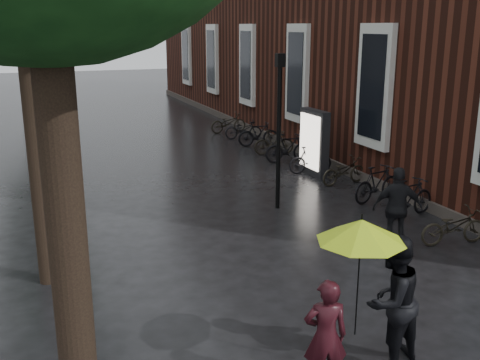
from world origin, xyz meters
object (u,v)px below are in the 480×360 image
pedestrian_walking (398,208)px  ad_lightbox (314,143)px  person_black (392,301)px  lamp_post (279,117)px  person_burgundy (325,336)px  parked_bicycles (303,154)px

pedestrian_walking → ad_lightbox: ad_lightbox is taller
person_black → lamp_post: (1.51, 7.07, 1.49)m
pedestrian_walking → person_burgundy: bearing=71.4°
person_burgundy → parked_bicycles: size_ratio=0.11×
person_burgundy → ad_lightbox: size_ratio=0.75×
ad_lightbox → lamp_post: (-2.55, -2.75, 1.39)m
person_black → lamp_post: lamp_post is taller
parked_bicycles → lamp_post: (-2.66, -3.71, 1.99)m
lamp_post → person_burgundy: bearing=-110.3°
pedestrian_walking → parked_bicycles: size_ratio=0.12×
person_burgundy → ad_lightbox: 11.37m
ad_lightbox → pedestrian_walking: bearing=-103.7°
person_black → pedestrian_walking: person_black is taller
parked_bicycles → lamp_post: size_ratio=3.78×
person_black → parked_bicycles: size_ratio=0.13×
person_black → ad_lightbox: 10.62m
pedestrian_walking → person_black: bearing=79.7°
ad_lightbox → person_burgundy: bearing=-119.6°
parked_bicycles → ad_lightbox: 1.14m
pedestrian_walking → parked_bicycles: bearing=-73.9°
lamp_post → parked_bicycles: bearing=54.4°
pedestrian_walking → parked_bicycles: pedestrian_walking is taller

